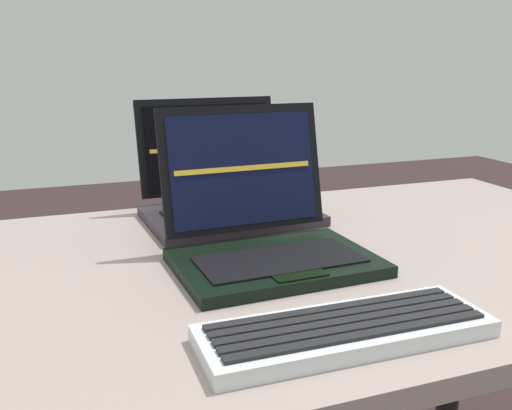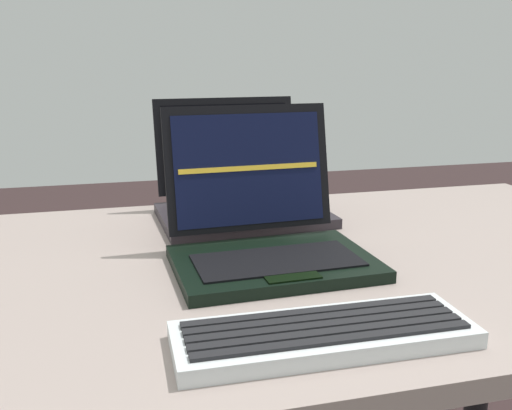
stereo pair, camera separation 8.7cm
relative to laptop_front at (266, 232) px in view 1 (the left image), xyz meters
The scene contains 4 objects.
desk 0.15m from the laptop_front, 142.26° to the left, with size 1.51×0.78×0.72m.
laptop_front is the anchor object (origin of this frame).
laptop_rear 0.27m from the laptop_front, 86.87° to the left, with size 0.34×0.28×0.23m.
external_keyboard 0.28m from the laptop_front, 92.23° to the right, with size 0.35×0.12×0.02m.
Camera 1 is at (-0.30, -0.80, 1.04)m, focal length 39.83 mm.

